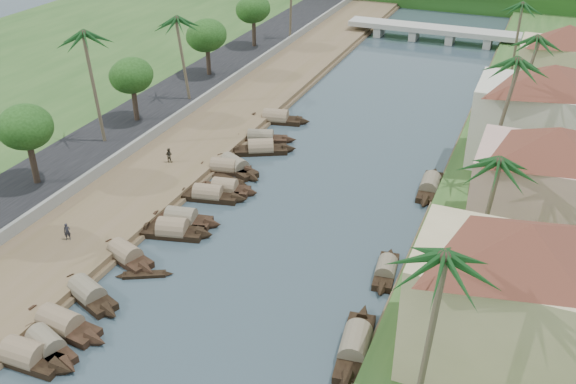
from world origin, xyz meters
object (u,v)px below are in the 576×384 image
at_px(bridge, 433,31).
at_px(sampan_0, 46,344).
at_px(person_near, 67,232).
at_px(sampan_1, 25,356).
at_px(building_near, 516,297).

relative_size(bridge, sampan_0, 3.77).
relative_size(sampan_0, person_near, 4.99).
relative_size(bridge, sampan_1, 3.64).
height_order(building_near, person_near, building_near).
bearing_deg(bridge, building_near, -75.61).
distance_m(building_near, person_near, 34.93).
bearing_deg(sampan_0, person_near, 142.75).
relative_size(bridge, person_near, 18.80).
relative_size(sampan_0, sampan_1, 0.97).
xyz_separation_m(building_near, person_near, (-34.56, 1.57, -4.84)).
bearing_deg(building_near, sampan_1, -160.38).
bearing_deg(sampan_0, sampan_1, -90.65).
height_order(bridge, sampan_0, bridge).
relative_size(bridge, building_near, 1.89).
bearing_deg(sampan_1, person_near, 115.50).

